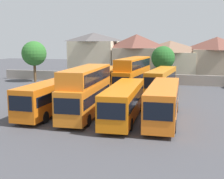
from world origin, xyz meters
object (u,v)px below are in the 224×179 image
(bus_6, at_px, (133,73))
(house_terrace_far_right, at_px, (216,58))
(bus_5, at_px, (107,78))
(house_terrace_right, at_px, (170,59))
(bus_3, at_px, (124,100))
(bus_4, at_px, (163,100))
(bus_2, at_px, (86,89))
(tree_behind_wall, at_px, (163,58))
(bus_7, at_px, (161,80))
(house_terrace_centre, at_px, (136,55))
(bus_1, at_px, (50,96))
(house_terrace_left, at_px, (94,54))
(tree_right_of_lot, at_px, (34,54))

(bus_6, xyz_separation_m, house_terrace_far_right, (12.75, 20.44, 1.40))
(bus_5, bearing_deg, house_terrace_right, 159.60)
(bus_3, height_order, bus_4, bus_4)
(bus_4, bearing_deg, bus_2, -89.65)
(bus_2, xyz_separation_m, tree_behind_wall, (4.77, 27.20, 1.72))
(bus_7, relative_size, house_terrace_centre, 1.28)
(bus_6, distance_m, house_terrace_centre, 19.18)
(bus_1, xyz_separation_m, bus_2, (3.99, 0.06, 0.87))
(house_terrace_right, bearing_deg, bus_3, -92.50)
(bus_4, distance_m, bus_7, 14.74)
(bus_1, height_order, bus_5, bus_5)
(bus_2, xyz_separation_m, bus_6, (1.70, 15.01, 0.09))
(bus_4, bearing_deg, bus_5, -147.85)
(house_terrace_right, bearing_deg, bus_5, -111.16)
(bus_1, height_order, house_terrace_far_right, house_terrace_far_right)
(house_terrace_left, distance_m, house_terrace_far_right, 25.48)
(bus_4, height_order, tree_right_of_lot, tree_right_of_lot)
(house_terrace_right, distance_m, tree_behind_wall, 7.78)
(bus_2, xyz_separation_m, bus_5, (-2.28, 14.99, -0.79))
(bus_3, bearing_deg, house_terrace_left, -160.31)
(bus_5, bearing_deg, tree_right_of_lot, -112.12)
(bus_2, bearing_deg, tree_right_of_lot, -143.44)
(bus_1, relative_size, bus_2, 1.00)
(bus_3, bearing_deg, house_terrace_right, 173.99)
(bus_2, xyz_separation_m, house_terrace_right, (5.44, 34.93, 1.11))
(bus_4, xyz_separation_m, house_terrace_left, (-18.62, 34.37, 2.77))
(bus_3, bearing_deg, house_terrace_centre, -174.62)
(house_terrace_left, height_order, tree_right_of_lot, house_terrace_left)
(bus_3, relative_size, house_terrace_left, 1.19)
(bus_5, distance_m, house_terrace_far_right, 26.54)
(bus_6, bearing_deg, bus_2, -2.53)
(bus_6, relative_size, tree_behind_wall, 1.79)
(tree_right_of_lot, bearing_deg, bus_1, -56.89)
(bus_2, distance_m, house_terrace_far_right, 38.32)
(bus_1, height_order, tree_behind_wall, tree_behind_wall)
(bus_1, bearing_deg, tree_behind_wall, 162.19)
(bus_3, xyz_separation_m, bus_4, (3.71, 0.43, 0.08))
(house_terrace_right, relative_size, tree_behind_wall, 1.65)
(bus_6, height_order, house_terrace_left, house_terrace_left)
(bus_6, bearing_deg, tree_right_of_lot, -104.65)
(bus_7, bearing_deg, house_terrace_right, -174.21)
(bus_2, bearing_deg, tree_behind_wall, 166.64)
(bus_2, relative_size, bus_4, 0.91)
(house_terrace_far_right, bearing_deg, bus_5, -129.26)
(bus_4, xyz_separation_m, tree_behind_wall, (-2.84, 26.91, 2.51))
(bus_4, bearing_deg, bus_1, -90.08)
(tree_right_of_lot, bearing_deg, bus_4, -39.70)
(house_terrace_centre, xyz_separation_m, house_terrace_right, (6.85, 1.06, -0.68))
(bus_4, relative_size, house_terrace_centre, 1.28)
(bus_1, xyz_separation_m, bus_3, (7.90, -0.09, -0.01))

